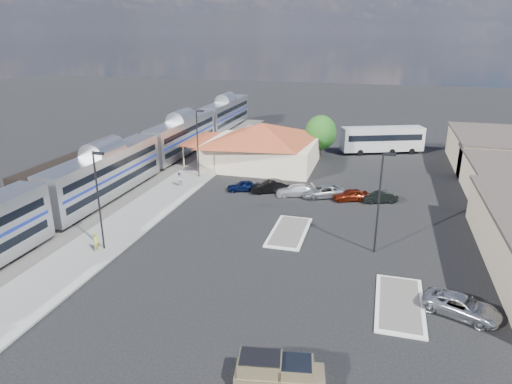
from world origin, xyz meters
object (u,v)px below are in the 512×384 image
(suv, at_px, (462,306))
(station_depot, at_px, (262,144))
(coach_bus, at_px, (382,138))
(pickup_truck, at_px, (280,372))

(suv, bearing_deg, station_depot, 56.94)
(coach_bus, bearing_deg, suv, 166.37)
(pickup_truck, distance_m, coach_bus, 53.98)
(coach_bus, bearing_deg, pickup_truck, 153.89)
(coach_bus, bearing_deg, station_depot, 104.60)
(suv, relative_size, coach_bus, 0.39)
(station_depot, bearing_deg, suv, -54.99)
(station_depot, distance_m, pickup_truck, 43.53)
(pickup_truck, relative_size, suv, 1.01)
(suv, height_order, coach_bus, coach_bus)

